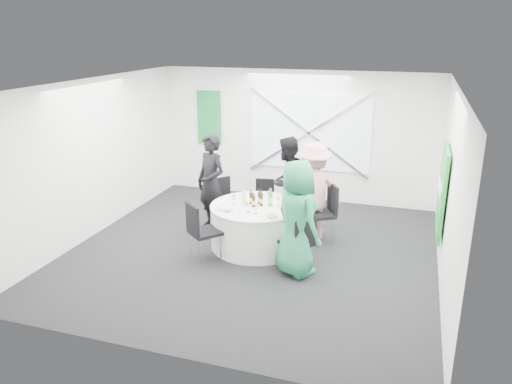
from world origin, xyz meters
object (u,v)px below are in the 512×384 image
(chair_back_right, at_px, (325,208))
(person_man_back_left, at_px, (211,183))
(green_water_bottle, at_px, (270,199))
(clear_water_bottle, at_px, (244,199))
(person_woman_pink, at_px, (313,191))
(chair_back, at_px, (264,198))
(chair_back_left, at_px, (224,199))
(banquet_table, at_px, (256,226))
(chair_front_right, at_px, (300,239))
(person_woman_green, at_px, (297,218))
(person_man_back, at_px, (287,182))
(chair_front_left, at_px, (200,228))

(chair_back_right, relative_size, person_man_back_left, 0.57)
(person_man_back_left, relative_size, green_water_bottle, 5.92)
(person_man_back_left, bearing_deg, clear_water_bottle, -8.09)
(person_woman_pink, bearing_deg, chair_back, -65.26)
(chair_back_left, xyz_separation_m, clear_water_bottle, (0.68, -0.80, 0.32))
(person_woman_pink, bearing_deg, banquet_table, 0.00)
(banquet_table, distance_m, chair_front_right, 1.17)
(chair_front_right, distance_m, person_woman_green, 0.36)
(chair_front_right, relative_size, person_man_back, 0.54)
(person_man_back_left, height_order, person_woman_pink, person_man_back_left)
(chair_front_left, xyz_separation_m, person_man_back_left, (-0.36, 1.34, 0.32))
(chair_front_right, distance_m, green_water_bottle, 1.08)
(person_woman_green, distance_m, green_water_bottle, 1.02)
(chair_back_left, bearing_deg, banquet_table, -90.00)
(person_man_back_left, height_order, green_water_bottle, person_man_back_left)
(chair_back, distance_m, person_man_back, 0.59)
(person_man_back_left, distance_m, person_man_back, 1.43)
(person_man_back_left, bearing_deg, person_man_back, 53.85)
(chair_front_left, relative_size, person_man_back_left, 0.55)
(chair_back_left, bearing_deg, person_woman_green, -89.76)
(chair_back_left, xyz_separation_m, chair_front_left, (0.19, -1.54, 0.03))
(person_woman_green, xyz_separation_m, clear_water_bottle, (-1.08, 0.66, -0.03))
(chair_back_left, bearing_deg, person_woman_pink, -51.49)
(banquet_table, height_order, green_water_bottle, green_water_bottle)
(chair_back, relative_size, chair_back_right, 0.81)
(banquet_table, height_order, chair_front_left, chair_front_left)
(chair_back_left, height_order, clear_water_bottle, clear_water_bottle)
(person_man_back_left, bearing_deg, chair_back_left, 78.85)
(chair_front_right, height_order, person_woman_green, person_woman_green)
(chair_front_right, relative_size, clear_water_bottle, 3.29)
(chair_front_left, bearing_deg, person_woman_green, -136.70)
(chair_back_right, bearing_deg, person_woman_green, -38.83)
(person_man_back_left, bearing_deg, chair_back_right, 29.94)
(chair_back_left, bearing_deg, person_man_back_left, -178.23)
(chair_front_left, bearing_deg, chair_back, -62.57)
(person_woman_pink, bearing_deg, person_man_back_left, -34.58)
(banquet_table, distance_m, person_woman_pink, 1.20)
(banquet_table, relative_size, chair_back, 1.87)
(person_woman_pink, distance_m, person_woman_green, 1.42)
(green_water_bottle, bearing_deg, chair_front_left, -136.69)
(person_man_back_left, distance_m, clear_water_bottle, 1.03)
(chair_front_right, xyz_separation_m, chair_front_left, (-1.62, -0.12, 0.03))
(chair_front_left, distance_m, person_woman_green, 1.60)
(banquet_table, height_order, person_woman_pink, person_woman_pink)
(person_woman_pink, bearing_deg, green_water_bottle, 6.58)
(clear_water_bottle, bearing_deg, chair_front_left, -123.26)
(person_woman_pink, bearing_deg, clear_water_bottle, -3.49)
(chair_front_left, distance_m, clear_water_bottle, 0.93)
(chair_back_left, height_order, chair_front_right, chair_front_right)
(person_man_back_left, xyz_separation_m, clear_water_bottle, (0.84, -0.59, -0.03))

